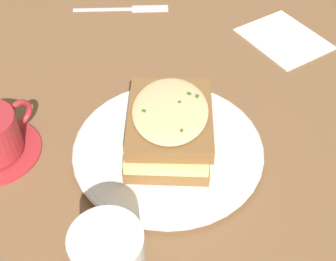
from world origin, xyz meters
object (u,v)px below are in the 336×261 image
Objects in this scene: fork at (132,9)px; dinner_plate at (168,149)px; sandwich at (169,128)px; napkin at (284,38)px.

dinner_plate is at bearing 8.57° from fork.
sandwich is at bearing 8.82° from fork.
dinner_plate is at bearing -81.88° from napkin.
dinner_plate is 0.38m from fork.
dinner_plate is 1.79× the size of fork.
fork is at bearing 146.32° from sandwich.
sandwich reaches higher than fork.
sandwich is 0.38m from fork.
dinner_plate is 0.34m from napkin.
fork is (-0.31, 0.21, -0.01)m from dinner_plate.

